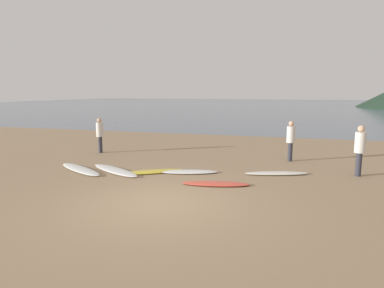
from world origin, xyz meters
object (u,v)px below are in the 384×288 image
surfboard_2 (152,172)px  surfboard_3 (189,172)px  surfboard_5 (277,173)px  person_2 (100,132)px  person_0 (291,138)px  person_1 (360,146)px  surfboard_1 (115,170)px  surfboard_0 (80,169)px  surfboard_4 (216,184)px

surfboard_2 → surfboard_3: bearing=-18.0°
surfboard_5 → person_2: bearing=148.8°
surfboard_2 → person_2: bearing=109.5°
surfboard_5 → person_2: 8.18m
surfboard_2 → person_0: bearing=3.8°
surfboard_3 → person_2: size_ratio=1.26×
person_0 → person_1: 2.88m
person_0 → surfboard_1: bearing=-93.0°
person_2 → surfboard_0: bearing=114.2°
surfboard_0 → surfboard_5: 6.83m
person_1 → person_2: person_1 is taller
surfboard_1 → person_0: 6.92m
surfboard_5 → person_0: (0.40, 2.45, 0.90)m
surfboard_2 → person_0: size_ratio=1.39×
surfboard_0 → person_1: size_ratio=1.56×
surfboard_0 → surfboard_3: surfboard_0 is taller
surfboard_3 → surfboard_5: 2.97m
surfboard_3 → surfboard_4: size_ratio=0.99×
surfboard_4 → person_1: 4.98m
surfboard_5 → person_1: size_ratio=1.27×
surfboard_5 → person_0: bearing=63.2°
surfboard_3 → surfboard_4: surfboard_4 is taller
surfboard_2 → surfboard_4: 2.60m
surfboard_1 → surfboard_5: bearing=41.8°
surfboard_4 → person_1: size_ratio=1.20×
surfboard_4 → surfboard_5: size_ratio=0.94×
surfboard_0 → surfboard_4: (5.01, -0.43, -0.01)m
surfboard_0 → person_2: (-1.22, 3.30, 0.89)m
person_0 → person_2: bearing=-121.2°
surfboard_2 → person_0: (4.52, 3.42, 0.91)m
surfboard_1 → person_1: (8.01, 1.77, 0.94)m
surfboard_0 → person_0: bearing=58.3°
person_0 → person_2: person_0 is taller
person_2 → person_0: bearing=-172.3°
person_1 → person_2: size_ratio=1.06×
surfboard_2 → surfboard_0: bearing=156.2°
surfboard_4 → person_1: person_1 is taller
surfboard_2 → person_1: size_ratio=1.34×
surfboard_1 → surfboard_4: size_ratio=1.30×
surfboard_0 → surfboard_1: surfboard_0 is taller
surfboard_1 → surfboard_5: 5.56m
person_1 → person_2: (-10.49, 1.32, -0.06)m
surfboard_1 → surfboard_3: bearing=41.8°
surfboard_0 → surfboard_4: size_ratio=1.31×
surfboard_3 → surfboard_0: bearing=174.6°
surfboard_4 → person_0: 4.84m
surfboard_2 → person_2: 4.83m
surfboard_1 → person_1: bearing=41.9°
surfboard_0 → surfboard_4: surfboard_0 is taller
surfboard_0 → surfboard_5: surfboard_0 is taller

